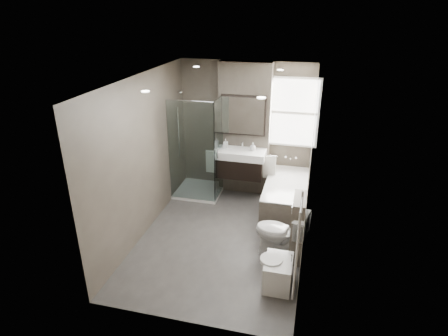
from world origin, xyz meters
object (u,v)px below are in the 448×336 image
(vanity, at_px, (240,163))
(bathtub, at_px, (286,195))
(bidet, at_px, (278,272))
(toilet, at_px, (281,233))

(vanity, bearing_deg, bathtub, -19.37)
(vanity, height_order, bidet, vanity)
(vanity, relative_size, bathtub, 0.59)
(toilet, bearing_deg, bidet, 15.35)
(vanity, relative_size, bidet, 1.80)
(bidet, bearing_deg, bathtub, 92.46)
(vanity, distance_m, bidet, 2.66)
(bathtub, height_order, bidet, bathtub)
(bathtub, relative_size, bidet, 3.04)
(vanity, distance_m, toilet, 2.00)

